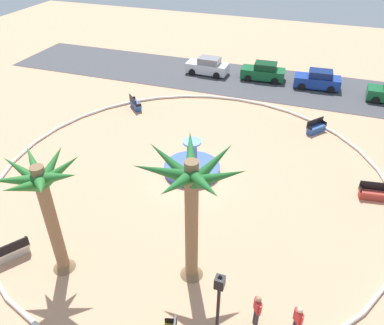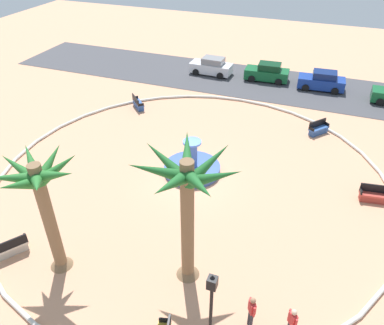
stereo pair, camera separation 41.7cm
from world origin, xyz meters
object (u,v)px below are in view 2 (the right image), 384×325
at_px(palm_tree_by_curb, 187,193).
at_px(bench_southwest, 374,196).
at_px(lamppost, 211,308).
at_px(parked_car_third, 322,81).
at_px(fountain, 192,168).
at_px(bench_west, 138,104).
at_px(bench_southeast, 318,129).
at_px(person_cyclist_photo, 292,322).
at_px(person_cyclist_helmet, 252,311).
at_px(parked_car_leftmost, 211,67).
at_px(parked_car_second, 267,73).
at_px(bench_north, 11,248).
at_px(palm_tree_near_fountain, 41,193).

bearing_deg(palm_tree_by_curb, bench_southwest, 46.94).
distance_m(lamppost, parked_car_third, 26.42).
relative_size(fountain, bench_west, 2.34).
bearing_deg(lamppost, bench_southeast, 82.90).
bearing_deg(parked_car_third, bench_southwest, -74.37).
height_order(person_cyclist_photo, parked_car_third, parked_car_third).
distance_m(bench_southeast, person_cyclist_helmet, 16.67).
height_order(parked_car_leftmost, parked_car_third, same).
distance_m(bench_southeast, parked_car_second, 10.24).
relative_size(bench_north, bench_southeast, 1.03).
relative_size(bench_southeast, person_cyclist_helmet, 0.91).
xyz_separation_m(palm_tree_by_curb, parked_car_second, (-1.26, 23.76, -3.90)).
bearing_deg(bench_southwest, bench_west, 161.83).
height_order(fountain, person_cyclist_helmet, fountain).
bearing_deg(parked_car_second, parked_car_third, -3.67).
distance_m(fountain, person_cyclist_photo, 11.52).
bearing_deg(parked_car_second, lamppost, -83.00).
height_order(lamppost, person_cyclist_helmet, lamppost).
distance_m(lamppost, parked_car_leftmost, 27.73).
height_order(lamppost, person_cyclist_photo, lamppost).
bearing_deg(fountain, bench_southeast, 48.23).
bearing_deg(palm_tree_by_curb, bench_west, 124.68).
height_order(fountain, bench_north, fountain).
distance_m(palm_tree_near_fountain, lamppost, 7.97).
height_order(person_cyclist_photo, parked_car_leftmost, parked_car_leftmost).
relative_size(bench_southwest, parked_car_leftmost, 0.41).
distance_m(person_cyclist_helmet, parked_car_third, 24.94).
distance_m(parked_car_second, parked_car_third, 4.96).
height_order(bench_southeast, person_cyclist_photo, person_cyclist_photo).
bearing_deg(bench_north, bench_southwest, 32.44).
bearing_deg(bench_southwest, parked_car_leftmost, 134.12).
bearing_deg(person_cyclist_helmet, palm_tree_by_curb, 155.17).
relative_size(bench_north, parked_car_third, 0.39).
bearing_deg(parked_car_leftmost, person_cyclist_photo, -65.38).
distance_m(bench_west, parked_car_third, 16.38).
distance_m(bench_southwest, parked_car_third, 15.58).
relative_size(palm_tree_by_curb, lamppost, 1.56).
bearing_deg(bench_southeast, palm_tree_by_curb, -105.70).
bearing_deg(bench_north, palm_tree_near_fountain, 5.26).
relative_size(fountain, palm_tree_near_fountain, 0.59).
relative_size(bench_southeast, parked_car_second, 0.38).
relative_size(bench_southeast, parked_car_leftmost, 0.38).
distance_m(palm_tree_near_fountain, bench_north, 4.75).
relative_size(fountain, lamppost, 0.85).
bearing_deg(bench_north, fountain, 58.61).
bearing_deg(person_cyclist_photo, parked_car_leftmost, 114.62).
relative_size(bench_southwest, person_cyclist_helmet, 0.97).
relative_size(person_cyclist_photo, parked_car_third, 0.40).
relative_size(palm_tree_by_curb, bench_southwest, 3.88).
bearing_deg(parked_car_third, bench_west, -145.96).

